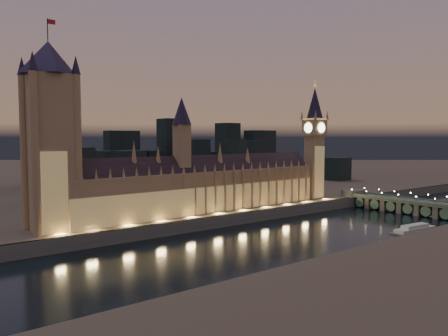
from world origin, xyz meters
TOP-DOWN VIEW (x-y plane):
  - ground_plane at (0.00, 0.00)m, footprint 2000.00×2000.00m
  - north_bank at (0.00, 520.00)m, footprint 2000.00×960.00m
  - embankment_wall at (0.00, 41.00)m, footprint 2000.00×2.50m
  - palace_of_westminster at (-6.12, 61.75)m, footprint 202.00×26.17m
  - victoria_tower at (-110.00, 61.92)m, footprint 31.68×31.68m
  - elizabeth_tower at (108.00, 61.92)m, footprint 18.00×18.00m
  - westminster_bridge at (140.82, -3.45)m, footprint 19.14×113.00m
  - river_boat at (80.82, -44.46)m, footprint 40.59×13.39m
  - city_backdrop at (39.81, 247.27)m, footprint 465.47×215.63m

SIDE VIEW (x-z plane):
  - ground_plane at x=0.00m, z-range 0.00..0.00m
  - river_boat at x=80.82m, z-range -0.69..3.81m
  - north_bank at x=0.00m, z-range 0.00..8.00m
  - embankment_wall at x=0.00m, z-range 0.00..8.00m
  - westminster_bridge at x=140.82m, z-range -1.97..13.93m
  - palace_of_westminster at x=-6.12m, z-range -12.63..65.37m
  - city_backdrop at x=39.81m, z-range -6.21..69.11m
  - elizabeth_tower at x=108.00m, z-range 13.54..113.48m
  - victoria_tower at x=-110.00m, z-range 7.44..122.75m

